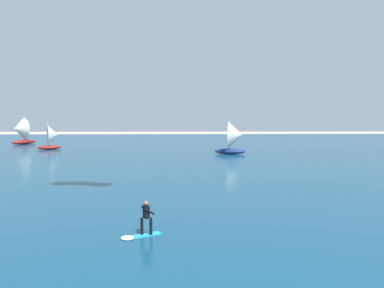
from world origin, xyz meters
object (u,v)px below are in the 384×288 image
(kitesurfer, at_px, (143,224))
(sailboat_near_shore, at_px, (52,137))
(sailboat_center_horizon, at_px, (20,131))
(sailboat_mid_right, at_px, (234,138))

(kitesurfer, distance_m, sailboat_near_shore, 45.80)
(sailboat_center_horizon, bearing_deg, sailboat_mid_right, -24.46)
(sailboat_mid_right, height_order, sailboat_center_horizon, sailboat_center_horizon)
(kitesurfer, height_order, sailboat_mid_right, sailboat_mid_right)
(sailboat_mid_right, distance_m, sailboat_center_horizon, 40.02)
(kitesurfer, relative_size, sailboat_center_horizon, 0.38)
(sailboat_mid_right, xyz_separation_m, sailboat_near_shore, (-27.55, 7.43, -0.36))
(sailboat_mid_right, xyz_separation_m, sailboat_center_horizon, (-36.43, 16.57, 0.11))
(kitesurfer, bearing_deg, sailboat_mid_right, 75.40)
(kitesurfer, xyz_separation_m, sailboat_mid_right, (8.96, 34.41, 1.70))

